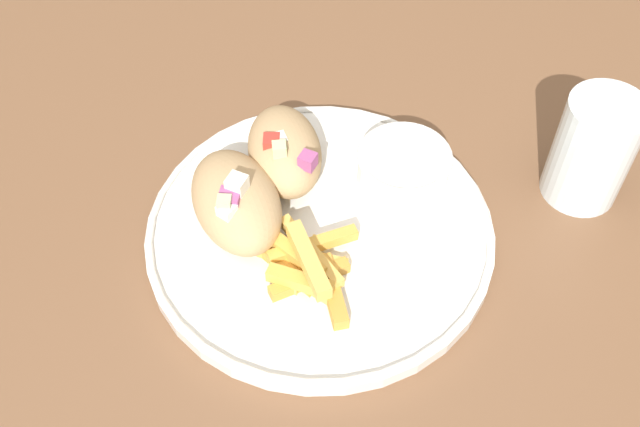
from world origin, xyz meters
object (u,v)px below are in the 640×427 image
(pita_sandwich_near, at_px, (236,201))
(sauce_ramekin, at_px, (403,167))
(fries_pile, at_px, (305,266))
(water_glass, at_px, (591,154))
(pita_sandwich_far, at_px, (285,151))
(plate, at_px, (320,231))

(pita_sandwich_near, height_order, sauce_ramekin, pita_sandwich_near)
(pita_sandwich_near, xyz_separation_m, fries_pile, (0.08, 0.01, -0.02))
(pita_sandwich_near, distance_m, water_glass, 0.32)
(pita_sandwich_far, relative_size, fries_pile, 1.08)
(plate, xyz_separation_m, fries_pile, (0.03, -0.04, 0.02))
(fries_pile, bearing_deg, plate, 125.15)
(pita_sandwich_far, xyz_separation_m, water_glass, (0.19, 0.20, 0.01))
(plate, distance_m, pita_sandwich_far, 0.08)
(pita_sandwich_near, height_order, fries_pile, pita_sandwich_near)
(water_glass, bearing_deg, sauce_ramekin, -129.58)
(pita_sandwich_far, bearing_deg, water_glass, 77.15)
(plate, height_order, sauce_ramekin, sauce_ramekin)
(pita_sandwich_near, relative_size, water_glass, 1.25)
(pita_sandwich_near, distance_m, sauce_ramekin, 0.15)
(sauce_ramekin, bearing_deg, plate, -95.89)
(plate, xyz_separation_m, sauce_ramekin, (0.01, 0.09, 0.03))
(pita_sandwich_far, relative_size, water_glass, 1.19)
(fries_pile, height_order, water_glass, water_glass)
(plate, height_order, water_glass, water_glass)
(water_glass, bearing_deg, fries_pile, -108.40)
(pita_sandwich_near, relative_size, fries_pile, 1.13)
(pita_sandwich_near, xyz_separation_m, water_glass, (0.17, 0.27, 0.01))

